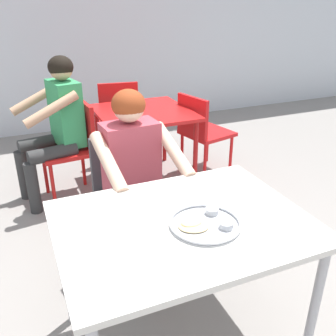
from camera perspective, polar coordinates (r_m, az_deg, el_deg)
table_foreground at (r=1.75m, az=2.21°, el=-10.09°), size 1.13×0.85×0.75m
thali_tray at (r=1.68m, az=5.65°, el=-8.30°), size 0.32×0.32×0.03m
chair_foreground at (r=2.59m, az=-6.42°, el=-2.82°), size 0.45×0.43×0.83m
diner_foreground at (r=2.31m, az=-4.77°, el=-0.23°), size 0.52×0.57×1.18m
table_background_red at (r=3.54m, az=-3.73°, el=7.38°), size 0.85×0.87×0.71m
chair_red_left at (r=3.39m, az=-14.01°, el=3.62°), size 0.47×0.44×0.85m
chair_red_right at (r=3.75m, az=5.08°, el=5.95°), size 0.53×0.53×0.82m
chair_red_far at (r=4.16m, az=-7.59°, el=8.01°), size 0.49×0.46×0.87m
patron_background at (r=3.33m, az=-16.65°, el=7.33°), size 0.60×0.56×1.24m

